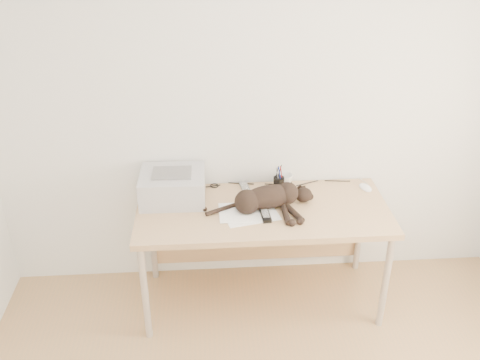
{
  "coord_description": "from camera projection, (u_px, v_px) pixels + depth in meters",
  "views": [
    {
      "loc": [
        -0.35,
        -1.48,
        2.52
      ],
      "look_at": [
        -0.15,
        1.34,
        0.98
      ],
      "focal_mm": 40.0,
      "sensor_mm": 36.0,
      "label": 1
    }
  ],
  "objects": [
    {
      "name": "cat",
      "position": [
        266.0,
        199.0,
        3.36
      ],
      "size": [
        0.71,
        0.34,
        0.16
      ],
      "rotation": [
        0.0,
        0.0,
        0.23
      ],
      "color": "black",
      "rests_on": "desk"
    },
    {
      "name": "remote_grey",
      "position": [
        245.0,
        188.0,
        3.59
      ],
      "size": [
        0.08,
        0.19,
        0.02
      ],
      "primitive_type": "cube",
      "rotation": [
        0.0,
        0.0,
        0.16
      ],
      "color": "slate",
      "rests_on": "desk"
    },
    {
      "name": "cable_tangle",
      "position": [
        258.0,
        184.0,
        3.65
      ],
      "size": [
        1.36,
        0.07,
        0.01
      ],
      "primitive_type": null,
      "color": "black",
      "rests_on": "desk"
    },
    {
      "name": "desk",
      "position": [
        261.0,
        219.0,
        3.52
      ],
      "size": [
        1.6,
        0.7,
        0.74
      ],
      "color": "tan",
      "rests_on": "floor"
    },
    {
      "name": "mug",
      "position": [
        285.0,
        181.0,
        3.61
      ],
      "size": [
        0.14,
        0.14,
        0.09
      ],
      "primitive_type": "imported",
      "rotation": [
        0.0,
        0.0,
        0.57
      ],
      "color": "white",
      "rests_on": "desk"
    },
    {
      "name": "printer",
      "position": [
        173.0,
        186.0,
        3.45
      ],
      "size": [
        0.42,
        0.36,
        0.2
      ],
      "color": "silver",
      "rests_on": "desk"
    },
    {
      "name": "papers",
      "position": [
        248.0,
        213.0,
        3.33
      ],
      "size": [
        0.38,
        0.3,
        0.01
      ],
      "color": "white",
      "rests_on": "desk"
    },
    {
      "name": "wall_back",
      "position": [
        259.0,
        105.0,
        3.43
      ],
      "size": [
        3.5,
        0.0,
        3.5
      ],
      "primitive_type": "plane",
      "rotation": [
        1.57,
        0.0,
        0.0
      ],
      "color": "silver",
      "rests_on": "floor"
    },
    {
      "name": "mouse",
      "position": [
        366.0,
        186.0,
        3.61
      ],
      "size": [
        0.1,
        0.13,
        0.04
      ],
      "primitive_type": "ellipsoid",
      "rotation": [
        0.0,
        0.0,
        0.29
      ],
      "color": "white",
      "rests_on": "desk"
    },
    {
      "name": "pen_cup",
      "position": [
        279.0,
        184.0,
        3.57
      ],
      "size": [
        0.07,
        0.07,
        0.18
      ],
      "color": "black",
      "rests_on": "desk"
    },
    {
      "name": "remote_black",
      "position": [
        265.0,
        213.0,
        3.31
      ],
      "size": [
        0.07,
        0.2,
        0.02
      ],
      "primitive_type": "cube",
      "rotation": [
        0.0,
        0.0,
        0.06
      ],
      "color": "black",
      "rests_on": "desk"
    }
  ]
}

